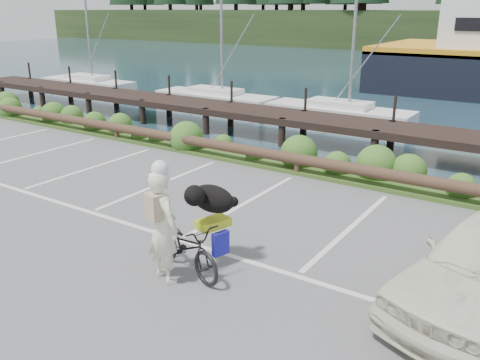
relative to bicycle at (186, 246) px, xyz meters
The scene contains 6 objects.
ground 1.66m from the bicycle, 125.09° to the left, with size 72.00×72.00×0.00m, color #58585A.
vegetation_strip 6.67m from the bicycle, 97.86° to the left, with size 34.00×1.60×0.10m, color #3D5B21.
log_rail 5.99m from the bicycle, 98.78° to the left, with size 32.00×0.30×0.60m, color #443021, non-canonical shape.
bicycle is the anchor object (origin of this frame).
cyclist 0.65m from the bicycle, 106.79° to the right, with size 0.71×0.46×1.94m, color white.
dog 0.94m from the bicycle, 73.21° to the left, with size 0.86×0.42×0.49m, color black.
Camera 1 is at (6.03, -7.34, 4.35)m, focal length 38.00 mm.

